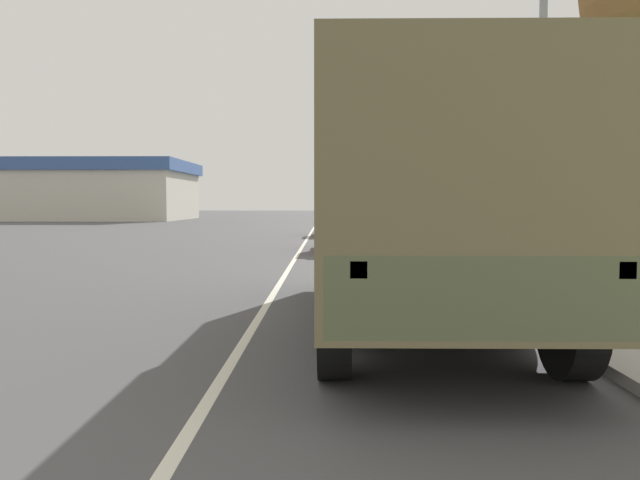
% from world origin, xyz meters
% --- Properties ---
extents(ground_plane, '(180.00, 180.00, 0.00)m').
position_xyz_m(ground_plane, '(0.00, 40.00, 0.00)').
color(ground_plane, '#4C4C4F').
extents(lane_centre_stripe, '(0.12, 120.00, 0.00)m').
position_xyz_m(lane_centre_stripe, '(0.00, 40.00, 0.00)').
color(lane_centre_stripe, silver).
rests_on(lane_centre_stripe, ground).
extents(sidewalk_right, '(1.80, 120.00, 0.12)m').
position_xyz_m(sidewalk_right, '(4.50, 40.00, 0.06)').
color(sidewalk_right, beige).
rests_on(sidewalk_right, ground).
extents(grass_strip_right, '(7.00, 120.00, 0.02)m').
position_xyz_m(grass_strip_right, '(8.90, 40.00, 0.01)').
color(grass_strip_right, '#56843D').
rests_on(grass_strip_right, ground).
extents(military_truck, '(2.48, 7.92, 2.88)m').
position_xyz_m(military_truck, '(2.13, 9.24, 1.66)').
color(military_truck, '#545B3D').
rests_on(military_truck, ground).
extents(car_nearest_ahead, '(1.80, 4.71, 1.65)m').
position_xyz_m(car_nearest_ahead, '(1.78, 22.40, 0.74)').
color(car_nearest_ahead, maroon).
rests_on(car_nearest_ahead, ground).
extents(car_second_ahead, '(1.94, 4.63, 1.73)m').
position_xyz_m(car_second_ahead, '(1.63, 32.23, 0.77)').
color(car_second_ahead, maroon).
rests_on(car_second_ahead, ground).
extents(lamp_post, '(1.69, 0.24, 6.39)m').
position_xyz_m(lamp_post, '(4.53, 12.24, 3.97)').
color(lamp_post, gray).
rests_on(lamp_post, sidewalk_right).
extents(tree_far_right, '(3.25, 3.25, 7.68)m').
position_xyz_m(tree_far_right, '(8.85, 23.96, 6.03)').
color(tree_far_right, brown).
rests_on(tree_far_right, grass_strip_right).
extents(building_distant, '(19.75, 13.89, 5.59)m').
position_xyz_m(building_distant, '(-22.48, 61.08, 2.83)').
color(building_distant, beige).
rests_on(building_distant, ground).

